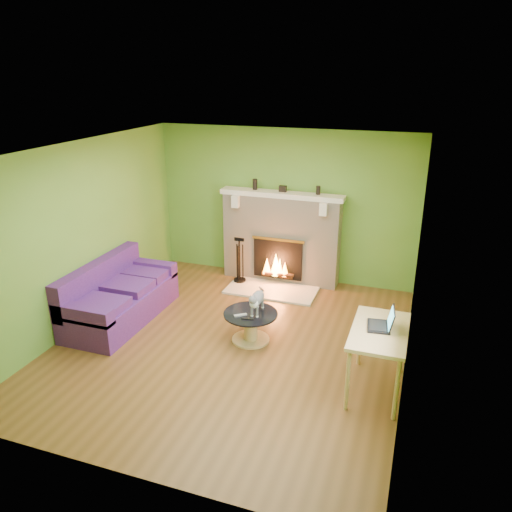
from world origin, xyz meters
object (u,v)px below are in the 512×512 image
Objects in this scene: desk at (379,337)px; cat at (257,300)px; sofa at (118,297)px; coffee_table at (251,325)px.

cat is at bearing 159.23° from desk.
coffee_table is (2.07, 0.02, -0.09)m from sofa.
coffee_table is at bearing -151.16° from cat.
cat is (0.08, 0.05, 0.35)m from coffee_table.
sofa is 2.08m from coffee_table.
cat is at bearing 1.92° from sofa.
desk is 1.77m from cat.
desk is (1.74, -0.58, 0.45)m from coffee_table.
desk reaches higher than cat.
cat reaches higher than coffee_table.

